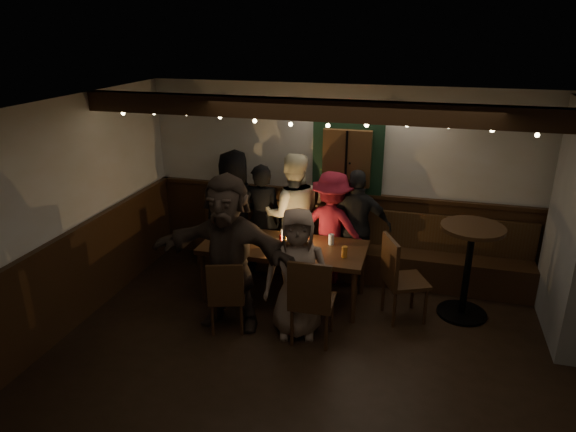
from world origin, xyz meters
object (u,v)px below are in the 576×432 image
(dining_table, at_px, (284,250))
(chair_end, at_px, (398,274))
(person_d, at_px, (332,228))
(person_a, at_px, (235,212))
(person_e, at_px, (356,227))
(person_b, at_px, (262,219))
(person_f, at_px, (228,252))
(chair_near_left, at_px, (226,293))
(person_g, at_px, (297,274))
(high_top, at_px, (469,260))
(person_c, at_px, (293,214))
(chair_near_right, at_px, (311,297))

(dining_table, distance_m, chair_end, 1.44)
(chair_end, height_order, person_d, person_d)
(person_a, xyz_separation_m, person_d, (1.37, 0.01, -0.10))
(person_a, height_order, person_e, person_a)
(chair_end, distance_m, person_e, 1.05)
(person_b, bearing_deg, person_f, 83.57)
(chair_near_left, relative_size, person_b, 0.57)
(chair_near_left, height_order, person_g, person_g)
(person_f, relative_size, person_g, 1.21)
(high_top, bearing_deg, person_b, 169.81)
(person_c, bearing_deg, person_f, 59.41)
(person_a, xyz_separation_m, person_c, (0.80, 0.12, -0.01))
(high_top, relative_size, person_b, 0.74)
(high_top, bearing_deg, chair_end, -159.61)
(person_c, bearing_deg, chair_near_left, 61.73)
(person_a, relative_size, person_b, 1.10)
(person_c, distance_m, person_d, 0.59)
(chair_near_left, distance_m, person_f, 0.45)
(high_top, distance_m, person_e, 1.50)
(person_b, bearing_deg, person_g, 112.51)
(person_a, bearing_deg, high_top, 158.60)
(chair_near_right, relative_size, person_d, 0.67)
(chair_end, height_order, person_a, person_a)
(dining_table, height_order, chair_near_left, chair_near_left)
(dining_table, relative_size, chair_end, 1.97)
(person_f, xyz_separation_m, person_g, (0.80, 0.01, -0.16))
(chair_near_left, bearing_deg, person_e, 53.55)
(person_b, height_order, person_c, person_c)
(dining_table, bearing_deg, person_d, 53.33)
(person_e, bearing_deg, chair_end, 118.60)
(dining_table, xyz_separation_m, person_d, (0.49, 0.65, 0.10))
(person_a, distance_m, person_b, 0.39)
(person_b, height_order, person_e, same)
(chair_end, relative_size, person_a, 0.60)
(chair_near_left, xyz_separation_m, person_e, (1.21, 1.64, 0.29))
(chair_near_left, xyz_separation_m, high_top, (2.61, 1.10, 0.23))
(person_b, relative_size, person_e, 1.00)
(chair_near_left, height_order, person_d, person_d)
(dining_table, xyz_separation_m, person_f, (-0.43, -0.76, 0.25))
(person_f, bearing_deg, person_g, 1.48)
(chair_near_left, bearing_deg, person_g, 13.63)
(high_top, bearing_deg, person_g, -153.55)
(high_top, relative_size, person_g, 0.77)
(person_a, height_order, person_c, person_a)
(chair_near_right, distance_m, person_g, 0.31)
(person_b, xyz_separation_m, person_d, (0.99, -0.00, -0.02))
(chair_near_left, relative_size, high_top, 0.77)
(chair_end, relative_size, high_top, 0.90)
(high_top, distance_m, person_f, 2.81)
(person_e, bearing_deg, person_c, -11.48)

